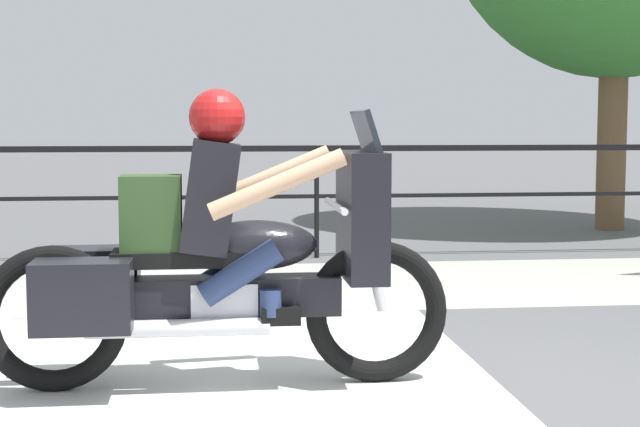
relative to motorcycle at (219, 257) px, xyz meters
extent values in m
plane|color=#565659|center=(1.03, -0.32, -0.68)|extent=(120.00, 120.00, 0.00)
cube|color=#A8A59E|center=(1.03, 3.08, -0.68)|extent=(44.00, 2.40, 0.01)
cube|color=silver|center=(-0.29, -0.52, -0.68)|extent=(3.51, 6.00, 0.01)
cube|color=black|center=(1.03, 4.74, 0.42)|extent=(36.00, 0.04, 0.06)
cube|color=black|center=(1.03, 4.74, -0.06)|extent=(36.00, 0.03, 0.04)
cylinder|color=black|center=(1.03, 4.74, -0.12)|extent=(0.05, 0.05, 1.14)
torus|color=black|center=(0.83, 0.00, -0.31)|extent=(0.76, 0.11, 0.76)
torus|color=black|center=(-0.85, 0.00, -0.31)|extent=(0.76, 0.11, 0.76)
cube|color=black|center=(-0.01, 0.00, -0.21)|extent=(1.27, 0.22, 0.20)
cube|color=silver|center=(0.03, 0.00, -0.26)|extent=(0.34, 0.26, 0.26)
ellipsoid|color=black|center=(0.19, 0.00, 0.06)|extent=(0.64, 0.30, 0.26)
cube|color=black|center=(-0.18, 0.00, 0.00)|extent=(0.74, 0.28, 0.08)
cube|color=black|center=(0.75, 0.00, 0.21)|extent=(0.20, 0.60, 0.67)
cube|color=#1E232B|center=(0.77, 0.00, 0.64)|extent=(0.10, 0.51, 0.24)
cylinder|color=silver|center=(0.61, 0.00, 0.26)|extent=(0.04, 0.70, 0.04)
cylinder|color=silver|center=(-0.21, -0.16, -0.34)|extent=(0.92, 0.09, 0.09)
cube|color=black|center=(-0.67, -0.24, -0.15)|extent=(0.48, 0.28, 0.35)
cube|color=black|center=(-0.67, 0.24, -0.15)|extent=(0.48, 0.28, 0.35)
cylinder|color=silver|center=(0.80, 0.00, -0.05)|extent=(0.18, 0.06, 0.51)
cube|color=black|center=(-0.04, 0.00, 0.31)|extent=(0.32, 0.36, 0.60)
sphere|color=tan|center=(0.00, 0.00, 0.70)|extent=(0.23, 0.23, 0.23)
sphere|color=#B21919|center=(0.00, 0.00, 0.72)|extent=(0.29, 0.29, 0.29)
cylinder|color=navy|center=(0.11, -0.15, -0.06)|extent=(0.44, 0.13, 0.34)
cylinder|color=navy|center=(0.26, -0.15, -0.22)|extent=(0.11, 0.11, 0.14)
cube|color=black|center=(0.31, -0.15, -0.29)|extent=(0.20, 0.10, 0.09)
cylinder|color=navy|center=(0.11, 0.15, -0.06)|extent=(0.44, 0.13, 0.34)
cylinder|color=navy|center=(0.26, 0.15, -0.22)|extent=(0.11, 0.11, 0.14)
cube|color=black|center=(0.31, 0.15, -0.29)|extent=(0.20, 0.10, 0.09)
cylinder|color=tan|center=(0.28, -0.30, 0.39)|extent=(0.69, 0.09, 0.35)
cylinder|color=tan|center=(0.28, 0.30, 0.39)|extent=(0.69, 0.09, 0.35)
cube|color=#2D4723|center=(-0.34, 0.00, 0.23)|extent=(0.31, 0.25, 0.40)
cylinder|color=brown|center=(5.04, 6.90, 0.58)|extent=(0.36, 0.36, 2.54)
camera|label=1|loc=(-0.05, -5.05, 0.70)|focal=55.00mm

